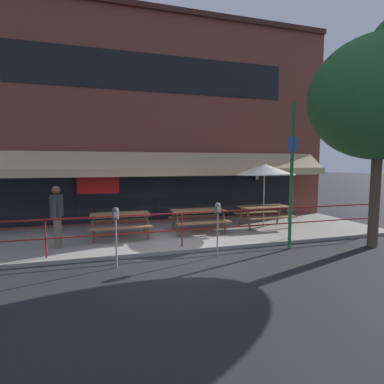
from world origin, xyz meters
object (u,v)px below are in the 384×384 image
parking_meter_near (116,219)px  parking_meter_far (218,213)px  patio_umbrella_right (264,170)px  picnic_table_left (120,219)px  street_sign_pole (291,175)px  picnic_table_right (265,210)px  picnic_table_centre (199,214)px  pedestrian_walking (57,213)px

parking_meter_near → parking_meter_far: same height
patio_umbrella_right → parking_meter_far: patio_umbrella_right is taller
picnic_table_left → street_sign_pole: (4.53, -2.28, 1.39)m
picnic_table_right → street_sign_pole: bearing=-104.2°
picnic_table_right → street_sign_pole: street_sign_pole is taller
parking_meter_near → picnic_table_centre: bearing=41.6°
picnic_table_left → picnic_table_right: (5.15, 0.19, 0.00)m
picnic_table_right → parking_meter_near: 6.00m
pedestrian_walking → parking_meter_near: 2.34m
patio_umbrella_right → parking_meter_near: size_ratio=1.67×
parking_meter_far → street_sign_pole: 2.40m
pedestrian_walking → parking_meter_near: bearing=-50.5°
parking_meter_near → street_sign_pole: bearing=2.0°
picnic_table_right → patio_umbrella_right: size_ratio=0.76×
patio_umbrella_right → parking_meter_far: (-2.83, -2.60, -1.03)m
pedestrian_walking → street_sign_pole: bearing=-14.7°
patio_umbrella_right → pedestrian_walking: patio_umbrella_right is taller
parking_meter_near → street_sign_pole: 4.85m
parking_meter_far → picnic_table_centre: bearing=84.0°
picnic_table_centre → patio_umbrella_right: 2.98m
pedestrian_walking → parking_meter_near: size_ratio=1.20×
pedestrian_walking → picnic_table_right: bearing=6.9°
parking_meter_near → picnic_table_right: bearing=26.1°
picnic_table_right → parking_meter_far: (-2.83, -2.53, 0.44)m
parking_meter_far → street_sign_pole: (2.20, 0.06, 0.95)m
picnic_table_left → patio_umbrella_right: 5.36m
pedestrian_walking → street_sign_pole: (6.24, -1.64, 1.04)m
picnic_table_left → pedestrian_walking: 1.86m
parking_meter_near → street_sign_pole: street_sign_pole is taller
parking_meter_near → street_sign_pole: (4.75, 0.17, 0.95)m
picnic_table_left → parking_meter_far: 3.33m
patio_umbrella_right → parking_meter_near: 6.11m
picnic_table_centre → pedestrian_walking: bearing=-171.0°
picnic_table_left → patio_umbrella_right: patio_umbrella_right is taller
picnic_table_left → parking_meter_near: parking_meter_near is taller
pedestrian_walking → parking_meter_near: pedestrian_walking is taller
picnic_table_centre → pedestrian_walking: (-4.29, -0.68, 0.35)m
patio_umbrella_right → street_sign_pole: bearing=-103.8°
picnic_table_centre → picnic_table_right: (2.58, 0.15, 0.00)m
pedestrian_walking → parking_meter_far: (4.04, -1.70, 0.09)m
picnic_table_centre → parking_meter_far: parking_meter_far is taller
patio_umbrella_right → pedestrian_walking: bearing=-172.5°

